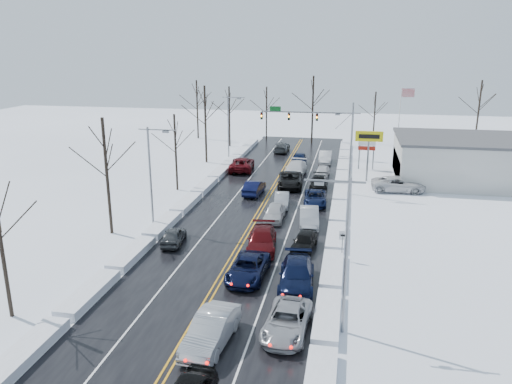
% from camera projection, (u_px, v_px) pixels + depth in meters
% --- Properties ---
extents(ground, '(160.00, 160.00, 0.00)m').
position_uv_depth(ground, '(255.00, 219.00, 46.74)').
color(ground, white).
rests_on(ground, ground).
extents(road_surface, '(14.00, 84.00, 0.01)m').
position_uv_depth(road_surface, '(259.00, 212.00, 48.63)').
color(road_surface, black).
rests_on(road_surface, ground).
extents(snow_bank_left, '(1.48, 72.00, 0.60)m').
position_uv_depth(snow_bank_left, '(185.00, 207.00, 50.01)').
color(snow_bank_left, silver).
rests_on(snow_bank_left, ground).
extents(snow_bank_right, '(1.48, 72.00, 0.60)m').
position_uv_depth(snow_bank_right, '(338.00, 217.00, 47.25)').
color(snow_bank_right, silver).
rests_on(snow_bank_right, ground).
extents(traffic_signal_mast, '(13.28, 0.39, 8.00)m').
position_uv_depth(traffic_signal_mast, '(316.00, 120.00, 70.96)').
color(traffic_signal_mast, slate).
rests_on(traffic_signal_mast, ground).
extents(tires_plus_sign, '(3.20, 0.34, 6.00)m').
position_uv_depth(tires_plus_sign, '(369.00, 140.00, 58.51)').
color(tires_plus_sign, slate).
rests_on(tires_plus_sign, ground).
extents(used_vehicles_sign, '(2.20, 0.22, 4.65)m').
position_uv_depth(used_vehicles_sign, '(367.00, 144.00, 64.64)').
color(used_vehicles_sign, slate).
rests_on(used_vehicles_sign, ground).
extents(speed_limit_sign, '(0.55, 0.09, 2.35)m').
position_uv_depth(speed_limit_sign, '(343.00, 240.00, 37.26)').
color(speed_limit_sign, slate).
rests_on(speed_limit_sign, ground).
extents(flagpole, '(1.87, 1.20, 10.00)m').
position_uv_depth(flagpole, '(401.00, 117.00, 70.60)').
color(flagpole, silver).
rests_on(flagpole, ground).
extents(dealership_building, '(20.40, 12.40, 5.30)m').
position_uv_depth(dealership_building, '(484.00, 160.00, 58.61)').
color(dealership_building, beige).
rests_on(dealership_building, ground).
extents(streetlight_se, '(3.20, 0.25, 9.00)m').
position_uv_depth(streetlight_se, '(343.00, 244.00, 26.78)').
color(streetlight_se, slate).
rests_on(streetlight_se, ground).
extents(streetlight_ne, '(3.20, 0.25, 9.00)m').
position_uv_depth(streetlight_ne, '(349.00, 146.00, 53.17)').
color(streetlight_ne, slate).
rests_on(streetlight_ne, ground).
extents(streetlight_sw, '(3.20, 0.25, 9.00)m').
position_uv_depth(streetlight_sw, '(152.00, 170.00, 42.99)').
color(streetlight_sw, slate).
rests_on(streetlight_sw, ground).
extents(streetlight_nw, '(3.20, 0.25, 9.00)m').
position_uv_depth(streetlight_nw, '(230.00, 123.00, 69.37)').
color(streetlight_nw, slate).
rests_on(streetlight_nw, ground).
extents(tree_left_b, '(4.00, 4.00, 10.00)m').
position_uv_depth(tree_left_b, '(105.00, 154.00, 41.21)').
color(tree_left_b, '#2D231C').
rests_on(tree_left_b, ground).
extents(tree_left_c, '(3.40, 3.40, 8.50)m').
position_uv_depth(tree_left_c, '(175.00, 138.00, 54.52)').
color(tree_left_c, '#2D231C').
rests_on(tree_left_c, ground).
extents(tree_left_d, '(4.20, 4.20, 10.50)m').
position_uv_depth(tree_left_d, '(205.00, 109.00, 67.44)').
color(tree_left_d, '#2D231C').
rests_on(tree_left_d, ground).
extents(tree_left_e, '(3.80, 3.80, 9.50)m').
position_uv_depth(tree_left_e, '(229.00, 105.00, 78.88)').
color(tree_left_e, '#2D231C').
rests_on(tree_left_e, ground).
extents(tree_far_a, '(4.00, 4.00, 10.00)m').
position_uv_depth(tree_far_a, '(197.00, 98.00, 85.74)').
color(tree_far_a, '#2D231C').
rests_on(tree_far_a, ground).
extents(tree_far_b, '(3.60, 3.60, 9.00)m').
position_uv_depth(tree_far_b, '(267.00, 103.00, 84.70)').
color(tree_far_b, '#2D231C').
rests_on(tree_far_b, ground).
extents(tree_far_c, '(4.40, 4.40, 11.00)m').
position_uv_depth(tree_far_c, '(313.00, 97.00, 80.97)').
color(tree_far_c, '#2D231C').
rests_on(tree_far_c, ground).
extents(tree_far_d, '(3.40, 3.40, 8.50)m').
position_uv_depth(tree_far_d, '(375.00, 108.00, 81.06)').
color(tree_far_d, '#2D231C').
rests_on(tree_far_d, ground).
extents(tree_far_e, '(4.20, 4.20, 10.50)m').
position_uv_depth(tree_far_e, '(480.00, 101.00, 78.24)').
color(tree_far_e, '#2D231C').
rests_on(tree_far_e, ground).
extents(queued_car_1, '(2.28, 5.35, 1.72)m').
position_uv_depth(queued_car_1, '(211.00, 344.00, 27.05)').
color(queued_car_1, '#9EA1A6').
rests_on(queued_car_1, ground).
extents(queued_car_2, '(2.58, 5.33, 1.46)m').
position_uv_depth(queued_car_2, '(248.00, 278.00, 34.85)').
color(queued_car_2, black).
rests_on(queued_car_2, ground).
extents(queued_car_3, '(2.85, 5.70, 1.59)m').
position_uv_depth(queued_car_3, '(262.00, 249.00, 39.76)').
color(queued_car_3, '#46090C').
rests_on(queued_car_3, ground).
extents(queued_car_4, '(1.78, 4.35, 1.48)m').
position_uv_depth(queued_car_4, '(274.00, 220.00, 46.38)').
color(queued_car_4, silver).
rests_on(queued_car_4, ground).
extents(queued_car_5, '(1.81, 4.20, 1.35)m').
position_uv_depth(queued_car_5, '(282.00, 206.00, 50.38)').
color(queued_car_5, '#96999D').
rests_on(queued_car_5, ground).
extents(queued_car_6, '(3.28, 6.13, 1.64)m').
position_uv_depth(queued_car_6, '(290.00, 187.00, 57.40)').
color(queued_car_6, black).
rests_on(queued_car_6, ground).
extents(queued_car_7, '(2.72, 6.04, 1.72)m').
position_uv_depth(queued_car_7, '(295.00, 176.00, 62.34)').
color(queued_car_7, silver).
rests_on(queued_car_7, ground).
extents(queued_car_8, '(2.39, 5.13, 1.70)m').
position_uv_depth(queued_car_8, '(299.00, 166.00, 67.54)').
color(queued_car_8, '#0B1533').
rests_on(queued_car_8, ground).
extents(queued_car_10, '(2.63, 5.24, 1.42)m').
position_uv_depth(queued_car_10, '(287.00, 332.00, 28.21)').
color(queued_car_10, '#989A9F').
rests_on(queued_car_10, ground).
extents(queued_car_11, '(2.69, 5.82, 1.65)m').
position_uv_depth(queued_car_11, '(296.00, 286.00, 33.64)').
color(queued_car_11, black).
rests_on(queued_car_11, ground).
extents(queued_car_12, '(2.10, 4.27, 1.40)m').
position_uv_depth(queued_car_12, '(304.00, 249.00, 39.73)').
color(queued_car_12, black).
rests_on(queued_car_12, ground).
extents(queued_car_13, '(2.16, 4.96, 1.59)m').
position_uv_depth(queued_car_13, '(309.00, 225.00, 45.05)').
color(queued_car_13, '#9DA0A5').
rests_on(queued_car_13, ground).
extents(queued_car_14, '(2.55, 5.02, 1.36)m').
position_uv_depth(queued_car_14, '(315.00, 204.00, 51.08)').
color(queued_car_14, '#0B1333').
rests_on(queued_car_14, ground).
extents(queued_car_15, '(2.00, 4.80, 1.39)m').
position_uv_depth(queued_car_15, '(319.00, 188.00, 56.69)').
color(queued_car_15, black).
rests_on(queued_car_15, ground).
extents(queued_car_16, '(1.82, 4.00, 1.33)m').
position_uv_depth(queued_car_16, '(322.00, 176.00, 61.94)').
color(queued_car_16, silver).
rests_on(queued_car_16, ground).
extents(queued_car_17, '(1.68, 4.78, 1.57)m').
position_uv_depth(queued_car_17, '(325.00, 163.00, 69.17)').
color(queued_car_17, silver).
rests_on(queued_car_17, ground).
extents(oncoming_car_0, '(1.85, 4.73, 1.53)m').
position_uv_depth(oncoming_car_0, '(254.00, 194.00, 54.48)').
color(oncoming_car_0, black).
rests_on(oncoming_car_0, ground).
extents(oncoming_car_1, '(3.45, 6.44, 1.72)m').
position_uv_depth(oncoming_car_1, '(242.00, 170.00, 64.94)').
color(oncoming_car_1, '#550B10').
rests_on(oncoming_car_1, ground).
extents(oncoming_car_2, '(2.23, 5.25, 1.51)m').
position_uv_depth(oncoming_car_2, '(282.00, 152.00, 76.43)').
color(oncoming_car_2, '#44474A').
rests_on(oncoming_car_2, ground).
extents(oncoming_car_3, '(2.07, 4.12, 1.35)m').
position_uv_depth(oncoming_car_3, '(174.00, 244.00, 40.86)').
color(oncoming_car_3, '#3A3C3F').
rests_on(oncoming_car_3, ground).
extents(parked_car_0, '(6.05, 2.98, 1.65)m').
position_uv_depth(parked_car_0, '(398.00, 191.00, 55.53)').
color(parked_car_0, silver).
rests_on(parked_car_0, ground).
extents(parked_car_1, '(2.45, 5.01, 1.40)m').
position_uv_depth(parked_car_1, '(420.00, 182.00, 59.42)').
color(parked_car_1, '#404245').
rests_on(parked_car_1, ground).
extents(parked_car_2, '(2.04, 4.99, 1.70)m').
position_uv_depth(parked_car_2, '(401.00, 170.00, 65.26)').
color(parked_car_2, black).
rests_on(parked_car_2, ground).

